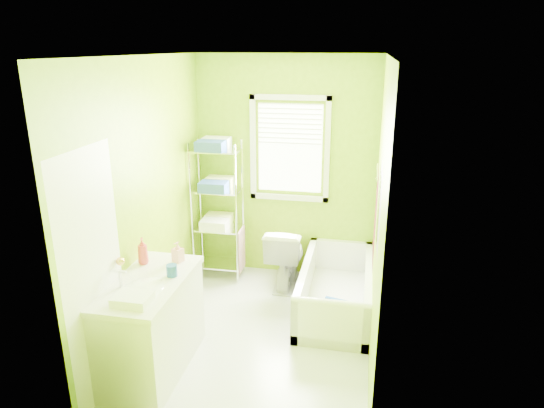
% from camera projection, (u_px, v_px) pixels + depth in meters
% --- Properties ---
extents(ground, '(2.90, 2.90, 0.00)m').
position_uv_depth(ground, '(259.00, 335.00, 4.70)').
color(ground, silver).
rests_on(ground, ground).
extents(room_envelope, '(2.14, 2.94, 2.62)m').
position_uv_depth(room_envelope, '(257.00, 182.00, 4.22)').
color(room_envelope, '#7CA608').
rests_on(room_envelope, ground).
extents(window, '(0.92, 0.05, 1.22)m').
position_uv_depth(window, '(290.00, 143.00, 5.52)').
color(window, white).
rests_on(window, ground).
extents(door, '(0.09, 0.80, 2.00)m').
position_uv_depth(door, '(95.00, 279.00, 3.66)').
color(door, white).
rests_on(door, ground).
extents(right_wall_decor, '(0.04, 1.48, 1.17)m').
position_uv_depth(right_wall_decor, '(377.00, 215.00, 4.08)').
color(right_wall_decor, '#43070A').
rests_on(right_wall_decor, ground).
extents(bathtub, '(0.73, 1.56, 0.50)m').
position_uv_depth(bathtub, '(336.00, 295.00, 5.12)').
color(bathtub, white).
rests_on(bathtub, ground).
extents(toilet, '(0.41, 0.72, 0.74)m').
position_uv_depth(toilet, '(286.00, 256.00, 5.59)').
color(toilet, white).
rests_on(toilet, ground).
extents(vanity, '(0.57, 1.12, 1.08)m').
position_uv_depth(vanity, '(151.00, 323.00, 4.08)').
color(vanity, silver).
rests_on(vanity, ground).
extents(wire_shelf_unit, '(0.57, 0.45, 1.68)m').
position_uv_depth(wire_shelf_unit, '(218.00, 195.00, 5.62)').
color(wire_shelf_unit, silver).
rests_on(wire_shelf_unit, ground).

